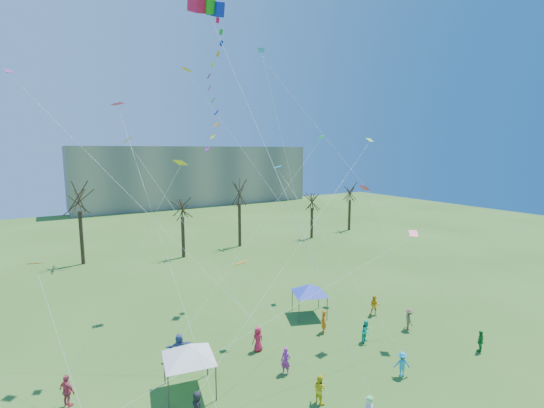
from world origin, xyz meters
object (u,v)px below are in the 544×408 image
distant_building (195,175)px  canopy_tent_blue (309,289)px  big_box_kite (219,87)px  canopy_tent_white (189,351)px

distant_building → canopy_tent_blue: 72.87m
distant_building → big_box_kite: bearing=-108.9°
big_box_kite → canopy_tent_blue: size_ratio=6.59×
big_box_kite → canopy_tent_blue: big_box_kite is taller
distant_building → canopy_tent_white: size_ratio=15.23×
distant_building → canopy_tent_blue: distant_building is taller
big_box_kite → canopy_tent_blue: bearing=20.8°
big_box_kite → canopy_tent_white: big_box_kite is taller
canopy_tent_white → canopy_tent_blue: canopy_tent_white is taller
big_box_kite → canopy_tent_white: bearing=-158.8°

